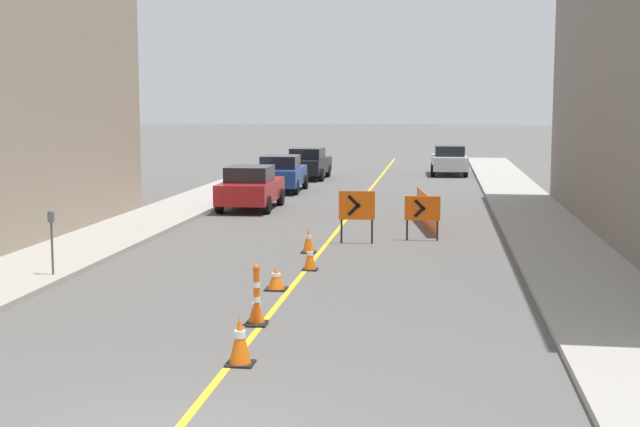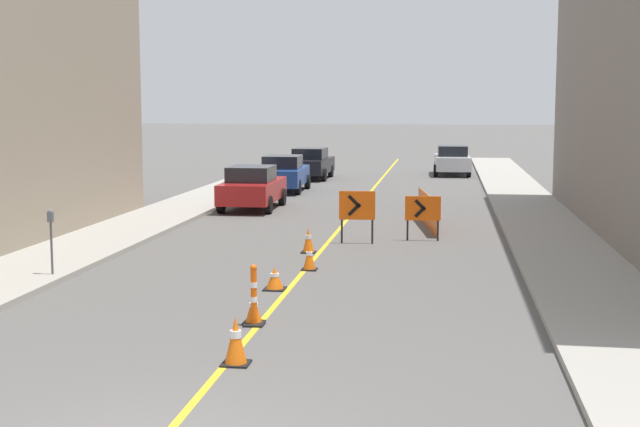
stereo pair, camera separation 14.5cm
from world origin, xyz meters
name	(u,v)px [view 1 (the left image)]	position (x,y,z in m)	size (l,w,h in m)	color
lane_stripe	(362,200)	(0.00, 26.32, 0.00)	(0.12, 52.64, 0.01)	gold
sidewalk_left	(209,196)	(-6.26, 26.32, 0.07)	(2.59, 52.64, 0.13)	#9E998E
sidewalk_right	(521,201)	(6.26, 26.32, 0.07)	(2.59, 52.64, 0.13)	#9E998E
traffic_cone_nearest	(240,341)	(0.16, 3.65, 0.36)	(0.41, 0.41, 0.73)	black
traffic_cone_second	(256,309)	(-0.11, 6.13, 0.26)	(0.37, 0.37, 0.52)	black
traffic_cone_third	(276,278)	(-0.28, 9.00, 0.24)	(0.45, 0.45, 0.48)	black
traffic_cone_fourth	(310,257)	(0.10, 11.26, 0.30)	(0.36, 0.36, 0.61)	black
traffic_cone_fifth	(308,241)	(-0.28, 13.62, 0.32)	(0.37, 0.37, 0.65)	black
delineator_post_front	(257,300)	(-0.07, 5.99, 0.46)	(0.35, 0.35, 1.09)	black
arrow_barricade_primary	(357,207)	(0.82, 15.34, 1.01)	(1.00, 0.11, 1.46)	#EF560C
arrow_barricade_secondary	(422,210)	(2.61, 16.09, 0.87)	(1.00, 0.10, 1.27)	#EF560C
safety_mesh_fence	(427,211)	(2.70, 18.98, 0.50)	(0.73, 4.90, 1.01)	#EF560C
parked_car_curb_near	(251,187)	(-3.75, 22.75, 0.80)	(1.94, 4.32, 1.59)	maroon
parked_car_curb_mid	(281,173)	(-3.80, 29.30, 0.80)	(1.95, 4.36, 1.59)	navy
parked_car_curb_far	(308,163)	(-3.57, 35.80, 0.80)	(1.95, 4.36, 1.59)	black
parked_car_opposite_side	(449,160)	(3.59, 39.31, 0.80)	(1.96, 4.36, 1.59)	#B7B7BC
parking_meter_near_curb	(51,229)	(-5.32, 9.31, 1.14)	(0.12, 0.11, 1.44)	#4C4C51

